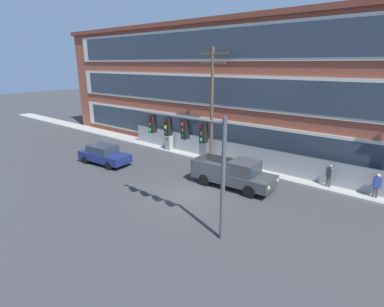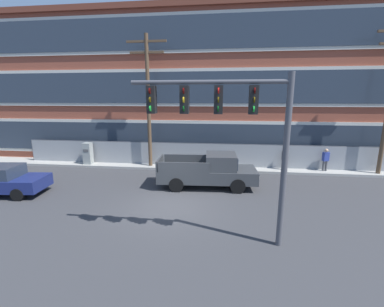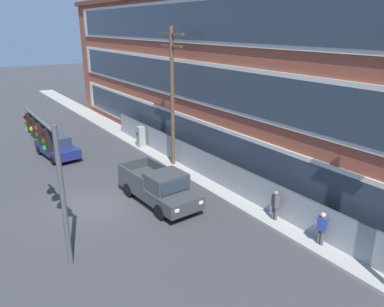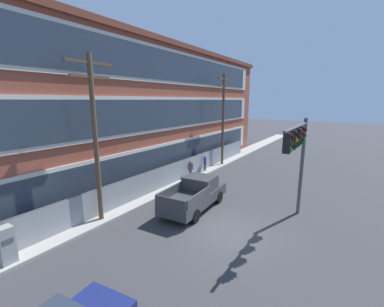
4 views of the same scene
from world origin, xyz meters
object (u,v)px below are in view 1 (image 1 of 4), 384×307
Objects in this scene: traffic_signal_mast at (192,144)px; electrical_cabinet at (169,142)px; utility_pole_near_corner at (212,100)px; pedestrian_by_fence at (377,185)px; pedestrian_near_cabinet at (329,175)px; sedan_navy at (104,154)px; pickup_truck_dark_grey at (235,174)px.

electrical_cabinet is at bearing 138.10° from traffic_signal_mast.
electrical_cabinet is (-10.26, 9.21, -3.47)m from traffic_signal_mast.
utility_pole_near_corner reaches higher than traffic_signal_mast.
pedestrian_near_cabinet is at bearing -178.87° from pedestrian_by_fence.
pedestrian_near_cabinet is at bearing 66.97° from traffic_signal_mast.
sedan_navy is 2.66× the size of electrical_cabinet.
utility_pole_near_corner is 6.38m from electrical_cabinet.
traffic_signal_mast is at bearing -14.90° from sedan_navy.
traffic_signal_mast is at bearing -113.03° from pedestrian_near_cabinet.
utility_pole_near_corner reaches higher than electrical_cabinet.
traffic_signal_mast is 6.74m from pickup_truck_dark_grey.
traffic_signal_mast reaches higher than pedestrian_by_fence.
pedestrian_near_cabinet is 1.00× the size of pedestrian_by_fence.
electrical_cabinet is (1.63, 6.04, 0.08)m from sedan_navy.
sedan_navy is (-11.89, 3.17, -3.55)m from traffic_signal_mast.
sedan_navy is at bearing -136.22° from utility_pole_near_corner.
utility_pole_near_corner is (6.40, 6.13, 4.32)m from sedan_navy.
pickup_truck_dark_grey is 0.62× the size of utility_pole_near_corner.
electrical_cabinet is 1.04× the size of pedestrian_by_fence.
pickup_truck_dark_grey reaches higher than pedestrian_near_cabinet.
traffic_signal_mast is 3.45× the size of pedestrian_near_cabinet.
pedestrian_by_fence is at bearing 0.67° from electrical_cabinet.
utility_pole_near_corner is 12.84m from pedestrian_by_fence.
traffic_signal_mast reaches higher than pedestrian_near_cabinet.
traffic_signal_mast is 3.31× the size of electrical_cabinet.
electrical_cabinet is at bearing -179.33° from pedestrian_by_fence.
utility_pole_near_corner reaches higher than pickup_truck_dark_grey.
pickup_truck_dark_grey is 6.16m from pedestrian_near_cabinet.
sedan_navy is 19.58m from pedestrian_by_fence.
pickup_truck_dark_grey is at bearing -154.36° from pedestrian_by_fence.
sedan_navy is 0.51× the size of utility_pole_near_corner.
pickup_truck_dark_grey reaches higher than pedestrian_by_fence.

